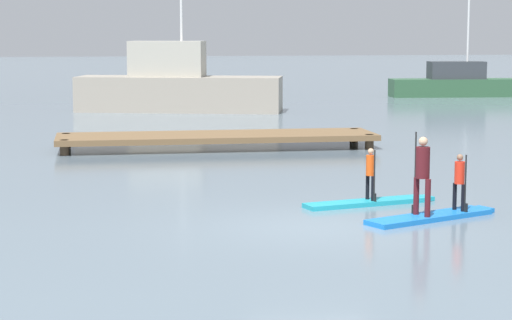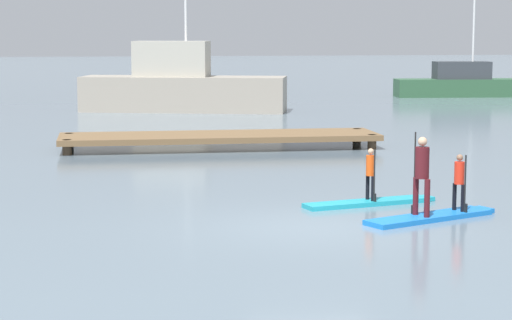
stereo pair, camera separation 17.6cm
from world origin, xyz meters
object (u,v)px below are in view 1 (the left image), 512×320
(paddler_child_solo, at_px, (371,171))
(fishing_boat_white_large, at_px, (177,87))
(paddler_child_front, at_px, (460,179))
(paddleboard_near, at_px, (370,202))
(paddler_adult, at_px, (422,171))
(fishing_boat_green_midground, at_px, (454,83))
(paddleboard_far, at_px, (432,217))

(paddler_child_solo, relative_size, fishing_boat_white_large, 0.12)
(paddler_child_solo, xyz_separation_m, paddler_child_front, (1.46, -1.49, 0.02))
(paddleboard_near, bearing_deg, paddler_child_front, -45.82)
(paddler_adult, xyz_separation_m, fishing_boat_green_midground, (13.63, 34.38, -0.24))
(paddler_child_front, height_order, fishing_boat_green_midground, fishing_boat_green_midground)
(paddler_child_front, distance_m, fishing_boat_green_midground, 36.27)
(paddleboard_near, height_order, paddler_adult, paddler_adult)
(paddler_adult, bearing_deg, paddleboard_near, 105.15)
(paddleboard_far, height_order, paddler_adult, paddler_adult)
(paddler_child_front, bearing_deg, paddleboard_far, -156.66)
(paddler_child_solo, height_order, paddler_child_front, paddler_child_front)
(paddler_adult, xyz_separation_m, paddler_child_front, (0.94, 0.40, -0.25))
(fishing_boat_green_midground, bearing_deg, paddler_adult, -111.63)
(paddler_child_front, bearing_deg, paddleboard_near, 134.18)
(paddler_child_solo, height_order, paddleboard_far, paddler_child_solo)
(paddleboard_far, bearing_deg, paddleboard_near, 113.72)
(paddler_adult, relative_size, paddler_child_front, 1.42)
(paddleboard_far, bearing_deg, fishing_boat_white_large, 96.24)
(paddler_child_front, relative_size, fishing_boat_white_large, 0.12)
(paddler_child_solo, bearing_deg, paddler_adult, -74.80)
(paddler_child_solo, height_order, fishing_boat_green_midground, fishing_boat_green_midground)
(paddler_adult, distance_m, paddler_child_front, 1.06)
(paddleboard_near, distance_m, paddleboard_far, 1.95)
(paddler_adult, height_order, paddler_child_front, paddler_adult)
(paddleboard_near, distance_m, paddler_adult, 2.19)
(paddleboard_far, bearing_deg, paddler_child_front, 23.34)
(fishing_boat_green_midground, bearing_deg, paddleboard_far, -111.30)
(fishing_boat_white_large, bearing_deg, paddler_child_solo, -85.10)
(paddler_adult, bearing_deg, fishing_boat_green_midground, 68.37)
(paddleboard_near, bearing_deg, paddler_adult, -74.85)
(paddleboard_near, xyz_separation_m, fishing_boat_green_midground, (14.15, 32.48, 0.72))
(paddleboard_far, xyz_separation_m, fishing_boat_green_midground, (13.36, 34.27, 0.72))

